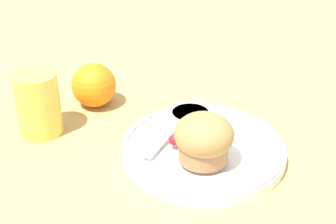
{
  "coord_description": "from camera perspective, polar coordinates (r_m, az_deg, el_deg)",
  "views": [
    {
      "loc": [
        -0.46,
        -0.27,
        0.36
      ],
      "look_at": [
        -0.01,
        0.02,
        0.06
      ],
      "focal_mm": 50.0,
      "sensor_mm": 36.0,
      "label": 1
    }
  ],
  "objects": [
    {
      "name": "muffin",
      "position": [
        0.57,
        4.39,
        -3.25
      ],
      "size": [
        0.07,
        0.07,
        0.06
      ],
      "color": "#9E7047",
      "rests_on": "plate"
    },
    {
      "name": "ground_plane",
      "position": [
        0.64,
        2.05,
        -4.38
      ],
      "size": [
        3.0,
        3.0,
        0.0
      ],
      "primitive_type": "plane",
      "color": "tan"
    },
    {
      "name": "orange_fruit",
      "position": [
        0.74,
        -9.02,
        3.24
      ],
      "size": [
        0.07,
        0.07,
        0.07
      ],
      "color": "orange",
      "rests_on": "ground_plane"
    },
    {
      "name": "berry_pair",
      "position": [
        0.61,
        0.75,
        -3.03
      ],
      "size": [
        0.03,
        0.01,
        0.01
      ],
      "color": "#B7192D",
      "rests_on": "plate"
    },
    {
      "name": "cream_ramekin",
      "position": [
        0.65,
        2.75,
        -0.72
      ],
      "size": [
        0.06,
        0.06,
        0.02
      ],
      "color": "silver",
      "rests_on": "plate"
    },
    {
      "name": "juice_glass",
      "position": [
        0.68,
        -15.54,
        0.97
      ],
      "size": [
        0.06,
        0.06,
        0.09
      ],
      "color": "#EAD14C",
      "rests_on": "ground_plane"
    },
    {
      "name": "plate",
      "position": [
        0.63,
        4.47,
        -4.26
      ],
      "size": [
        0.22,
        0.22,
        0.02
      ],
      "color": "white",
      "rests_on": "ground_plane"
    },
    {
      "name": "butter_knife",
      "position": [
        0.65,
        0.82,
        -1.62
      ],
      "size": [
        0.17,
        0.04,
        0.0
      ],
      "rotation": [
        0.0,
        0.0,
        0.12
      ],
      "color": "silver",
      "rests_on": "plate"
    }
  ]
}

